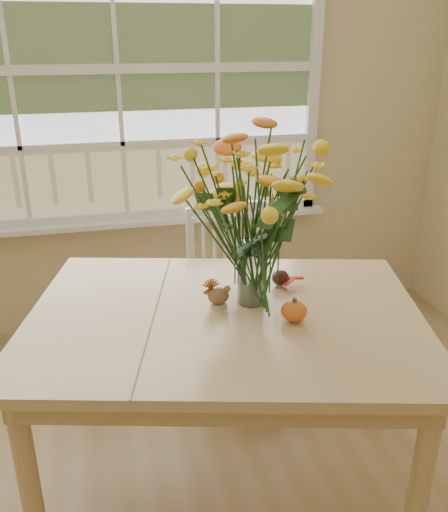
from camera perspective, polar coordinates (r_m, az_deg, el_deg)
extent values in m
cube|color=beige|center=(3.18, -10.93, 15.22)|extent=(4.00, 0.02, 2.70)
cube|color=silver|center=(3.15, -11.20, 18.80)|extent=(2.20, 0.00, 1.60)
cube|color=white|center=(3.26, -10.02, 3.51)|extent=(2.42, 0.12, 0.03)
cube|color=tan|center=(2.02, 0.13, -6.53)|extent=(1.65, 1.35, 0.04)
cube|color=tan|center=(2.05, 0.13, -8.24)|extent=(1.51, 1.21, 0.10)
cylinder|color=tan|center=(2.02, -19.79, -21.70)|extent=(0.07, 0.07, 0.74)
cylinder|color=tan|center=(2.66, -13.69, -9.06)|extent=(0.07, 0.07, 0.74)
cylinder|color=tan|center=(2.01, 19.86, -22.10)|extent=(0.07, 0.07, 0.74)
cylinder|color=tan|center=(2.65, 14.27, -9.27)|extent=(0.07, 0.07, 0.74)
cube|color=white|center=(2.77, 1.17, -5.44)|extent=(0.45, 0.44, 0.05)
cube|color=white|center=(2.81, 0.14, 0.42)|extent=(0.43, 0.07, 0.48)
cylinder|color=white|center=(2.72, -1.15, -11.63)|extent=(0.03, 0.03, 0.41)
cylinder|color=white|center=(2.97, -2.86, -8.42)|extent=(0.03, 0.03, 0.41)
cylinder|color=white|center=(2.81, 5.38, -10.45)|extent=(0.03, 0.03, 0.41)
cylinder|color=white|center=(3.06, 3.15, -7.46)|extent=(0.03, 0.03, 0.41)
cylinder|color=white|center=(2.04, 2.89, -1.84)|extent=(0.11, 0.11, 0.24)
ellipsoid|color=#C74F17|center=(1.95, 7.37, -5.86)|extent=(0.09, 0.09, 0.07)
cylinder|color=#CCB78C|center=(2.06, -0.59, -5.11)|extent=(0.06, 0.06, 0.01)
ellipsoid|color=brown|center=(2.04, -0.59, -4.21)|extent=(0.08, 0.06, 0.07)
ellipsoid|color=#38160F|center=(2.21, 5.96, -2.36)|extent=(0.07, 0.07, 0.06)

